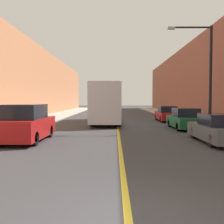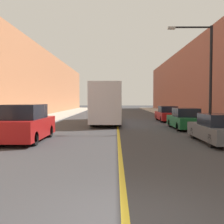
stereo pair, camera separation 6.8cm
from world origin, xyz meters
name	(u,v)px [view 1 (the left image)]	position (x,y,z in m)	size (l,w,h in m)	color
sidewalk_left	(56,116)	(-8.03, 30.00, 0.07)	(3.76, 72.00, 0.13)	#B2AA9E
sidewalk_right	(177,116)	(8.03, 30.00, 0.07)	(3.76, 72.00, 0.13)	#B2AA9E
building_row_left	(26,82)	(-11.92, 30.00, 4.61)	(4.00, 72.00, 9.21)	#B2724C
building_row_right	(208,78)	(11.92, 30.00, 5.01)	(4.00, 72.00, 10.02)	brown
road_center_line	(116,116)	(0.00, 30.00, 0.00)	(0.16, 72.00, 0.01)	gold
bus	(107,103)	(-1.00, 20.23, 1.91)	(2.53, 10.59, 3.59)	silver
parked_suv_left	(26,124)	(-4.92, 9.18, 0.90)	(2.00, 4.66, 1.94)	maroon
car_right_near	(218,130)	(4.98, 8.80, 0.67)	(1.77, 4.54, 1.47)	#51565B
car_right_mid	(185,120)	(5.02, 15.11, 0.71)	(1.85, 4.54, 1.57)	#145128
car_right_far	(167,114)	(5.11, 22.33, 0.70)	(1.84, 4.64, 1.56)	maroon
street_lamp_right	(206,69)	(6.14, 13.94, 4.31)	(3.11, 0.24, 7.17)	black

